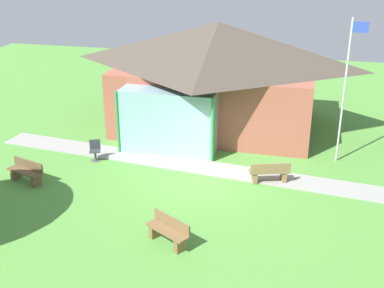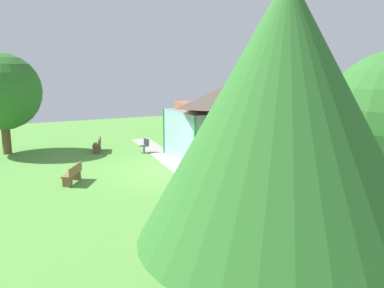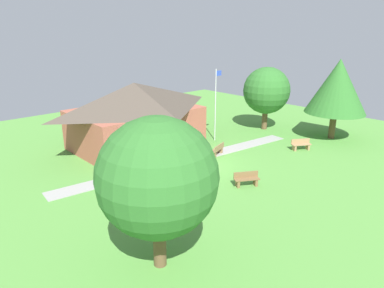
# 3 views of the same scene
# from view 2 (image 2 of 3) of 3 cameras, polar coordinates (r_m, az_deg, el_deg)

# --- Properties ---
(ground_plane) EXTENTS (44.00, 44.00, 0.00)m
(ground_plane) POSITION_cam_2_polar(r_m,az_deg,el_deg) (19.76, -4.43, -4.13)
(ground_plane) COLOR #54933D
(pavilion) EXTENTS (10.01, 8.12, 4.98)m
(pavilion) POSITION_cam_2_polar(r_m,az_deg,el_deg) (22.95, 9.03, 4.44)
(pavilion) COLOR #A35642
(pavilion) RESTS_ON ground_plane
(footpath) EXTENTS (19.13, 3.34, 0.03)m
(footpath) POSITION_cam_2_polar(r_m,az_deg,el_deg) (20.24, -1.20, -3.70)
(footpath) COLOR #999993
(footpath) RESTS_ON ground_plane
(flagpole) EXTENTS (0.64, 0.08, 5.82)m
(flagpole) POSITION_cam_2_polar(r_m,az_deg,el_deg) (16.61, 12.49, 4.04)
(flagpole) COLOR silver
(flagpole) RESTS_ON ground_plane
(bench_lawn_far_right) EXTENTS (1.51, 1.14, 0.84)m
(bench_lawn_far_right) POSITION_cam_2_polar(r_m,az_deg,el_deg) (11.63, -2.60, -12.99)
(bench_lawn_far_right) COLOR #9E7A51
(bench_lawn_far_right) RESTS_ON ground_plane
(bench_front_center) EXTENTS (1.52, 1.14, 0.84)m
(bench_front_center) POSITION_cam_2_polar(r_m,az_deg,el_deg) (18.67, -16.67, -4.18)
(bench_front_center) COLOR brown
(bench_front_center) RESTS_ON ground_plane
(bench_mid_left) EXTENTS (1.56, 0.87, 0.84)m
(bench_mid_left) POSITION_cam_2_polar(r_m,az_deg,el_deg) (25.26, -13.34, -0.16)
(bench_mid_left) COLOR brown
(bench_mid_left) RESTS_ON ground_plane
(bench_rear_near_path) EXTENTS (1.56, 0.88, 0.84)m
(bench_rear_near_path) POSITION_cam_2_polar(r_m,az_deg,el_deg) (17.78, 0.21, -4.46)
(bench_rear_near_path) COLOR olive
(bench_rear_near_path) RESTS_ON ground_plane
(patio_chair_west) EXTENTS (0.57, 0.57, 0.86)m
(patio_chair_west) POSITION_cam_2_polar(r_m,az_deg,el_deg) (24.35, -6.76, -0.31)
(patio_chair_west) COLOR #33383D
(patio_chair_west) RESTS_ON ground_plane
(tree_lawn_corner) EXTENTS (4.50, 4.50, 5.97)m
(tree_lawn_corner) POSITION_cam_2_polar(r_m,az_deg,el_deg) (26.03, -25.48, 6.74)
(tree_lawn_corner) COLOR brown
(tree_lawn_corner) RESTS_ON ground_plane
(tree_far_east) EXTENTS (4.85, 4.85, 6.56)m
(tree_far_east) POSITION_cam_2_polar(r_m,az_deg,el_deg) (6.68, 12.89, 4.21)
(tree_far_east) COLOR brown
(tree_far_east) RESTS_ON ground_plane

